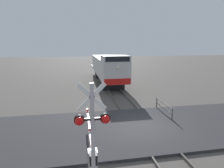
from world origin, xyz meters
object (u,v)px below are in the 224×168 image
Objects in this scene: crossing_signal at (93,127)px; guard_railing at (164,107)px; locomotive at (107,67)px; crossing_gate at (92,150)px.

guard_railing is at bearing 48.37° from crossing_signal.
locomotive is 3.95× the size of crossing_signal.
crossing_signal is at bearing -99.83° from locomotive.
crossing_gate is 2.06× the size of guard_railing.
crossing_gate is at bearing -138.29° from guard_railing.
locomotive reaches higher than crossing_gate.
crossing_signal is 0.73× the size of crossing_gate.
crossing_gate is (-3.45, -18.66, -1.28)m from locomotive.
guard_railing is at bearing -80.68° from locomotive.
crossing_gate is at bearing 89.17° from crossing_signal.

